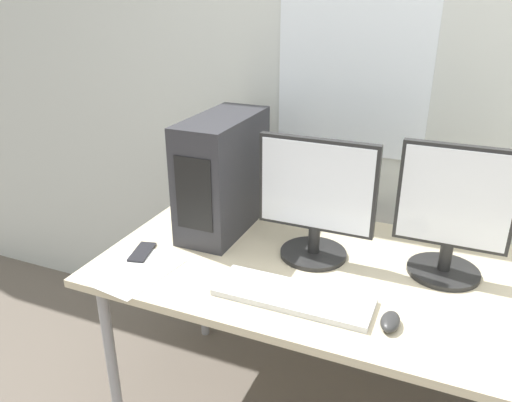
% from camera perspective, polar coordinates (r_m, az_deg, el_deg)
% --- Properties ---
extents(wall_back, '(8.00, 0.07, 2.70)m').
position_cam_1_polar(wall_back, '(2.06, 26.62, 12.70)').
color(wall_back, silver).
rests_on(wall_back, ground_plane).
extents(desk, '(2.51, 0.86, 0.75)m').
position_cam_1_polar(desk, '(1.75, 23.36, -11.11)').
color(desk, beige).
rests_on(desk, ground_plane).
extents(pc_tower, '(0.20, 0.46, 0.45)m').
position_cam_1_polar(pc_tower, '(1.95, -3.78, 3.13)').
color(pc_tower, '#2D2D33').
rests_on(pc_tower, desk).
extents(monitor_main, '(0.41, 0.24, 0.44)m').
position_cam_1_polar(monitor_main, '(1.73, 6.86, 0.20)').
color(monitor_main, black).
rests_on(monitor_main, desk).
extents(monitor_right_near, '(0.36, 0.24, 0.45)m').
position_cam_1_polar(monitor_right_near, '(1.73, 21.58, -1.35)').
color(monitor_right_near, black).
rests_on(monitor_right_near, desk).
extents(keyboard, '(0.49, 0.17, 0.02)m').
position_cam_1_polar(keyboard, '(1.58, 4.27, -10.74)').
color(keyboard, silver).
rests_on(keyboard, desk).
extents(mouse, '(0.05, 0.10, 0.03)m').
position_cam_1_polar(mouse, '(1.51, 15.09, -13.16)').
color(mouse, '#2D2D2D').
rests_on(mouse, desk).
extents(cell_phone, '(0.09, 0.15, 0.01)m').
position_cam_1_polar(cell_phone, '(1.87, -12.89, -5.72)').
color(cell_phone, '#232328').
rests_on(cell_phone, desk).
extents(paper_sheet_left, '(0.25, 0.32, 0.00)m').
position_cam_1_polar(paper_sheet_left, '(1.77, -13.56, -7.79)').
color(paper_sheet_left, white).
rests_on(paper_sheet_left, desk).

